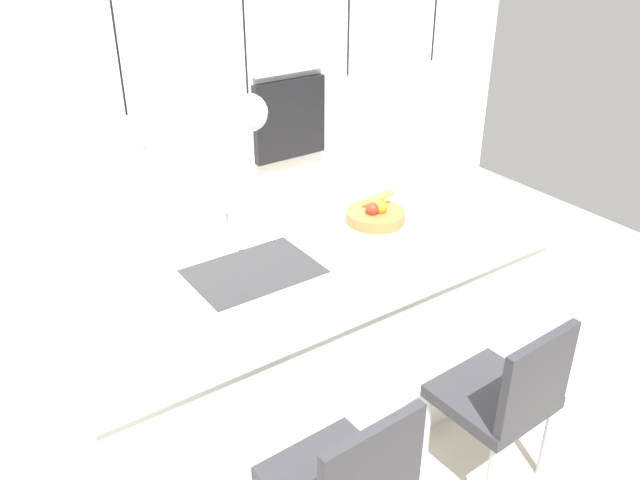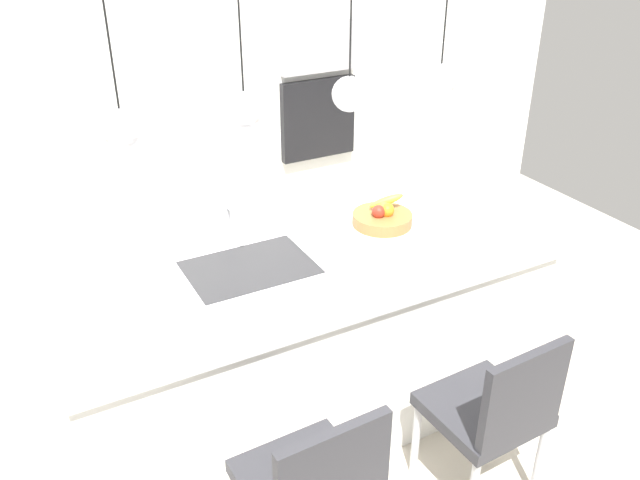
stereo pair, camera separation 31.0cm
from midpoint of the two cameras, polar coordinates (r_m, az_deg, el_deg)
name	(u,v)px [view 1 (the left image)]	position (r m, az deg, el deg)	size (l,w,h in m)	color
floor	(305,406)	(3.62, -3.87, -14.18)	(6.60, 6.60, 0.00)	beige
back_wall	(155,94)	(4.35, -16.09, 11.94)	(6.00, 0.10, 2.60)	white
kitchen_island	(304,335)	(3.33, -4.13, -8.27)	(2.35, 1.05, 0.92)	white
sink_basin	(254,272)	(2.98, -8.71, -2.86)	(0.56, 0.40, 0.02)	#2D2D30
faucet	(229,225)	(3.08, -10.71, 1.19)	(0.02, 0.17, 0.22)	silver
fruit_bowl	(376,214)	(3.36, 2.22, 2.20)	(0.30, 0.30, 0.16)	#9E6B38
microwave	(287,47)	(4.61, -4.84, 16.23)	(0.54, 0.08, 0.34)	#9E9EA3
oven	(289,119)	(4.74, -4.60, 10.31)	(0.56, 0.08, 0.56)	black
chair_middle	(505,395)	(2.99, 12.78, -13.02)	(0.47, 0.45, 0.87)	#333338
pendant_light_left	(130,135)	(2.53, -19.54, 8.47)	(0.15, 0.15, 0.75)	silver
pendant_light_center_left	(249,112)	(2.69, -9.53, 10.80)	(0.15, 0.15, 0.75)	silver
pendant_light_center_right	(347,92)	(2.92, -0.74, 12.56)	(0.15, 0.15, 0.75)	silver
pendant_light_right	(430,76)	(3.21, 6.69, 13.81)	(0.15, 0.15, 0.75)	silver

